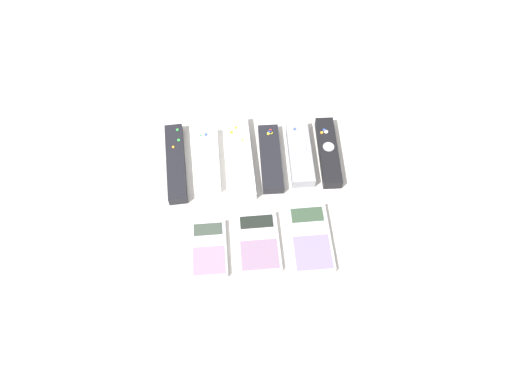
% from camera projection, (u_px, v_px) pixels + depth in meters
% --- Properties ---
extents(ground_plane, '(3.00, 3.00, 0.00)m').
position_uv_depth(ground_plane, '(257.00, 208.00, 1.09)').
color(ground_plane, beige).
extents(remote_0, '(0.05, 0.21, 0.03)m').
position_uv_depth(remote_0, '(176.00, 163.00, 1.13)').
color(remote_0, black).
rests_on(remote_0, ground_plane).
extents(remote_1, '(0.06, 0.17, 0.02)m').
position_uv_depth(remote_1, '(206.00, 161.00, 1.14)').
color(remote_1, white).
rests_on(remote_1, ground_plane).
extents(remote_2, '(0.06, 0.22, 0.03)m').
position_uv_depth(remote_2, '(240.00, 157.00, 1.14)').
color(remote_2, silver).
rests_on(remote_2, ground_plane).
extents(remote_3, '(0.05, 0.18, 0.02)m').
position_uv_depth(remote_3, '(271.00, 158.00, 1.14)').
color(remote_3, black).
rests_on(remote_3, ground_plane).
extents(remote_4, '(0.05, 0.17, 0.03)m').
position_uv_depth(remote_4, '(300.00, 154.00, 1.14)').
color(remote_4, gray).
rests_on(remote_4, ground_plane).
extents(remote_5, '(0.05, 0.18, 0.03)m').
position_uv_depth(remote_5, '(328.00, 152.00, 1.15)').
color(remote_5, black).
rests_on(remote_5, ground_plane).
extents(calculator_0, '(0.07, 0.12, 0.01)m').
position_uv_depth(calculator_0, '(209.00, 249.00, 1.03)').
color(calculator_0, '#B2B2B7').
rests_on(calculator_0, ground_plane).
extents(calculator_1, '(0.09, 0.13, 0.01)m').
position_uv_depth(calculator_1, '(258.00, 242.00, 1.04)').
color(calculator_1, '#B2B2B7').
rests_on(calculator_1, ground_plane).
extents(calculator_2, '(0.09, 0.15, 0.02)m').
position_uv_depth(calculator_2, '(310.00, 238.00, 1.04)').
color(calculator_2, '#B2B2B7').
rests_on(calculator_2, ground_plane).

